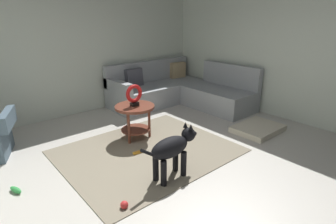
{
  "coord_description": "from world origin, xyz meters",
  "views": [
    {
      "loc": [
        -1.86,
        -2.1,
        1.81
      ],
      "look_at": [
        0.45,
        0.6,
        0.55
      ],
      "focal_mm": 28.84,
      "sensor_mm": 36.0,
      "label": 1
    }
  ],
  "objects_px": {
    "torus_sculpture": "(134,95)",
    "dog_toy_bone": "(16,190)",
    "dog_bed_mat": "(258,128)",
    "sectional_couch": "(179,91)",
    "dog": "(173,148)",
    "dog_toy_rope": "(138,152)",
    "dog_toy_ball": "(124,205)",
    "side_table": "(135,113)"
  },
  "relations": [
    {
      "from": "sectional_couch",
      "to": "dog_toy_bone",
      "type": "height_order",
      "value": "sectional_couch"
    },
    {
      "from": "side_table",
      "to": "dog_toy_rope",
      "type": "relative_size",
      "value": 3.91
    },
    {
      "from": "dog_bed_mat",
      "to": "dog_toy_rope",
      "type": "distance_m",
      "value": 2.08
    },
    {
      "from": "dog_toy_rope",
      "to": "dog_toy_bone",
      "type": "relative_size",
      "value": 0.85
    },
    {
      "from": "side_table",
      "to": "dog_toy_bone",
      "type": "bearing_deg",
      "value": -170.32
    },
    {
      "from": "torus_sculpture",
      "to": "dog",
      "type": "xyz_separation_m",
      "value": [
        -0.28,
        -1.19,
        -0.33
      ]
    },
    {
      "from": "torus_sculpture",
      "to": "dog_toy_rope",
      "type": "bearing_deg",
      "value": -120.72
    },
    {
      "from": "side_table",
      "to": "dog_bed_mat",
      "type": "distance_m",
      "value": 2.06
    },
    {
      "from": "sectional_couch",
      "to": "dog_toy_rope",
      "type": "bearing_deg",
      "value": -146.64
    },
    {
      "from": "torus_sculpture",
      "to": "dog_toy_rope",
      "type": "xyz_separation_m",
      "value": [
        -0.27,
        -0.45,
        -0.69
      ]
    },
    {
      "from": "dog",
      "to": "dog_toy_bone",
      "type": "height_order",
      "value": "dog"
    },
    {
      "from": "dog",
      "to": "dog_toy_rope",
      "type": "xyz_separation_m",
      "value": [
        0.01,
        0.74,
        -0.35
      ]
    },
    {
      "from": "dog_bed_mat",
      "to": "dog_toy_ball",
      "type": "bearing_deg",
      "value": -175.66
    },
    {
      "from": "sectional_couch",
      "to": "dog",
      "type": "xyz_separation_m",
      "value": [
        -1.99,
        -2.04,
        0.09
      ]
    },
    {
      "from": "sectional_couch",
      "to": "torus_sculpture",
      "type": "distance_m",
      "value": 1.96
    },
    {
      "from": "dog_bed_mat",
      "to": "dog_toy_ball",
      "type": "xyz_separation_m",
      "value": [
        -2.72,
        -0.21,
        -0.0
      ]
    },
    {
      "from": "sectional_couch",
      "to": "dog_toy_rope",
      "type": "xyz_separation_m",
      "value": [
        -1.98,
        -1.3,
        -0.26
      ]
    },
    {
      "from": "sectional_couch",
      "to": "torus_sculpture",
      "type": "xyz_separation_m",
      "value": [
        -1.71,
        -0.85,
        0.42
      ]
    },
    {
      "from": "dog_bed_mat",
      "to": "dog_toy_bone",
      "type": "distance_m",
      "value": 3.57
    },
    {
      "from": "side_table",
      "to": "torus_sculpture",
      "type": "relative_size",
      "value": 1.84
    },
    {
      "from": "dog_bed_mat",
      "to": "sectional_couch",
      "type": "bearing_deg",
      "value": 89.84
    },
    {
      "from": "sectional_couch",
      "to": "dog",
      "type": "distance_m",
      "value": 2.85
    },
    {
      "from": "dog_bed_mat",
      "to": "dog_toy_bone",
      "type": "relative_size",
      "value": 4.44
    },
    {
      "from": "torus_sculpture",
      "to": "dog_bed_mat",
      "type": "relative_size",
      "value": 0.41
    },
    {
      "from": "sectional_couch",
      "to": "torus_sculpture",
      "type": "relative_size",
      "value": 6.9
    },
    {
      "from": "torus_sculpture",
      "to": "dog_toy_bone",
      "type": "xyz_separation_m",
      "value": [
        -1.78,
        -0.3,
        -0.68
      ]
    },
    {
      "from": "torus_sculpture",
      "to": "dog_toy_bone",
      "type": "distance_m",
      "value": 1.93
    },
    {
      "from": "dog",
      "to": "dog_bed_mat",
      "type": "bearing_deg",
      "value": 91.5
    },
    {
      "from": "dog_bed_mat",
      "to": "dog_toy_bone",
      "type": "height_order",
      "value": "dog_bed_mat"
    },
    {
      "from": "dog_toy_rope",
      "to": "dog_toy_ball",
      "type": "bearing_deg",
      "value": -131.62
    },
    {
      "from": "torus_sculpture",
      "to": "dog",
      "type": "relative_size",
      "value": 0.38
    },
    {
      "from": "dog_bed_mat",
      "to": "dog_toy_rope",
      "type": "xyz_separation_m",
      "value": [
        -1.97,
        0.64,
        -0.02
      ]
    },
    {
      "from": "sectional_couch",
      "to": "dog_bed_mat",
      "type": "bearing_deg",
      "value": -90.16
    },
    {
      "from": "torus_sculpture",
      "to": "dog_bed_mat",
      "type": "bearing_deg",
      "value": -32.6
    },
    {
      "from": "sectional_couch",
      "to": "dog_toy_bone",
      "type": "bearing_deg",
      "value": -161.7
    },
    {
      "from": "dog_toy_ball",
      "to": "dog_toy_rope",
      "type": "bearing_deg",
      "value": 48.38
    },
    {
      "from": "side_table",
      "to": "dog",
      "type": "bearing_deg",
      "value": -103.34
    },
    {
      "from": "side_table",
      "to": "torus_sculpture",
      "type": "distance_m",
      "value": 0.29
    },
    {
      "from": "torus_sculpture",
      "to": "dog_toy_bone",
      "type": "bearing_deg",
      "value": -170.32
    },
    {
      "from": "dog_toy_rope",
      "to": "dog_toy_bone",
      "type": "distance_m",
      "value": 1.52
    },
    {
      "from": "dog_bed_mat",
      "to": "dog",
      "type": "xyz_separation_m",
      "value": [
        -1.99,
        -0.1,
        0.33
      ]
    },
    {
      "from": "dog_toy_ball",
      "to": "dog_toy_rope",
      "type": "height_order",
      "value": "dog_toy_ball"
    }
  ]
}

